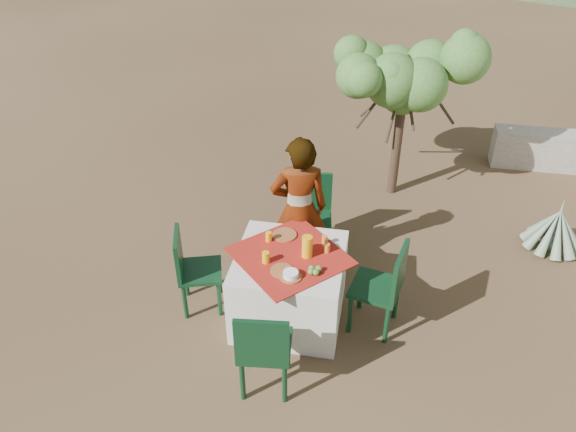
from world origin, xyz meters
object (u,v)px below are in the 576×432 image
object	(u,v)px
chair_far	(312,211)
chair_near	(264,348)
table	(290,286)
chair_right	(385,285)
agave	(555,229)
chair_left	(192,267)
person	(299,209)
shrub_tree	(409,83)
juice_pitcher	(307,247)

from	to	relation	value
chair_far	chair_near	bearing A→B (deg)	-100.14
table	chair_right	xyz separation A→B (m)	(0.91, -0.00, 0.16)
chair_far	agave	size ratio (longest dim) A/B	1.29
chair_left	person	xyz separation A→B (m)	(0.94, 0.73, 0.32)
table	shrub_tree	world-z (taller)	shrub_tree
chair_right	agave	bearing A→B (deg)	143.51
table	chair_right	world-z (taller)	chair_right
chair_left	agave	size ratio (longest dim) A/B	1.24
chair_left	juice_pitcher	bearing A→B (deg)	-104.18
table	person	distance (m)	0.82
table	shrub_tree	size ratio (longest dim) A/B	0.68
chair_left	agave	distance (m)	4.16
table	chair_near	distance (m)	0.97
agave	juice_pitcher	world-z (taller)	juice_pitcher
chair_far	chair_left	distance (m)	1.55
person	shrub_tree	bearing A→B (deg)	-134.93
chair_near	chair_left	bearing A→B (deg)	-50.77
table	chair_right	distance (m)	0.92
chair_far	chair_near	size ratio (longest dim) A/B	0.99
chair_far	juice_pitcher	world-z (taller)	juice_pitcher
table	chair_far	bearing A→B (deg)	87.36
chair_left	shrub_tree	world-z (taller)	shrub_tree
table	chair_far	world-z (taller)	chair_far
shrub_tree	agave	xyz separation A→B (m)	(1.82, -0.97, -1.27)
chair_right	agave	distance (m)	2.55
chair_right	person	xyz separation A→B (m)	(-0.93, 0.70, 0.28)
chair_left	chair_right	bearing A→B (deg)	-106.10
table	chair_left	xyz separation A→B (m)	(-0.97, -0.04, 0.12)
chair_left	agave	bearing A→B (deg)	-83.12
person	juice_pitcher	world-z (taller)	person
chair_left	chair_far	bearing A→B (deg)	-58.57
shrub_tree	juice_pitcher	distance (m)	2.81
shrub_tree	agave	world-z (taller)	shrub_tree
chair_near	agave	bearing A→B (deg)	-143.64
chair_far	chair_left	size ratio (longest dim) A/B	1.04
chair_far	agave	world-z (taller)	chair_far
juice_pitcher	agave	bearing A→B (deg)	31.64
chair_far	juice_pitcher	distance (m)	1.16
shrub_tree	agave	bearing A→B (deg)	-28.01
person	table	bearing A→B (deg)	75.38
table	juice_pitcher	world-z (taller)	juice_pitcher
chair_right	juice_pitcher	bearing A→B (deg)	-79.19
chair_near	table	bearing A→B (deg)	-98.72
juice_pitcher	person	bearing A→B (deg)	105.53
chair_left	juice_pitcher	xyz separation A→B (m)	(1.13, 0.06, 0.37)
chair_far	juice_pitcher	xyz separation A→B (m)	(0.11, -1.10, 0.35)
chair_near	shrub_tree	bearing A→B (deg)	-112.35
table	person	world-z (taller)	person
person	shrub_tree	distance (m)	2.30
chair_far	person	distance (m)	0.53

